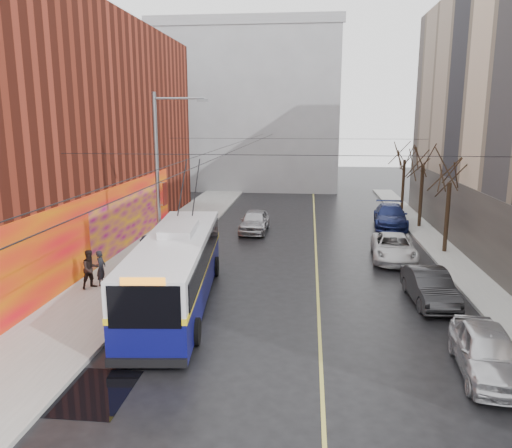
{
  "coord_description": "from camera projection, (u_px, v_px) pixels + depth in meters",
  "views": [
    {
      "loc": [
        0.97,
        -13.34,
        7.79
      ],
      "look_at": [
        -1.62,
        11.08,
        2.57
      ],
      "focal_mm": 35.0,
      "sensor_mm": 36.0,
      "label": 1
    }
  ],
  "objects": [
    {
      "name": "ground",
      "position": [
        271.0,
        388.0,
        14.7
      ],
      "size": [
        140.0,
        140.0,
        0.0
      ],
      "primitive_type": "plane",
      "color": "black",
      "rests_on": "ground"
    },
    {
      "name": "sidewalk_left",
      "position": [
        142.0,
        263.0,
        27.18
      ],
      "size": [
        4.0,
        60.0,
        0.15
      ],
      "primitive_type": "cube",
      "color": "gray",
      "rests_on": "ground"
    },
    {
      "name": "sidewalk_right",
      "position": [
        465.0,
        273.0,
        25.43
      ],
      "size": [
        2.0,
        60.0,
        0.15
      ],
      "primitive_type": "cube",
      "color": "gray",
      "rests_on": "ground"
    },
    {
      "name": "lane_line",
      "position": [
        316.0,
        259.0,
        28.16
      ],
      "size": [
        0.12,
        50.0,
        0.01
      ],
      "primitive_type": "cube",
      "color": "#BFB74C",
      "rests_on": "ground"
    },
    {
      "name": "building_left",
      "position": [
        12.0,
        133.0,
        28.51
      ],
      "size": [
        12.11,
        36.0,
        14.0
      ],
      "color": "#5C1E12",
      "rests_on": "ground"
    },
    {
      "name": "building_far",
      "position": [
        249.0,
        107.0,
        57.21
      ],
      "size": [
        20.5,
        12.1,
        18.0
      ],
      "color": "gray",
      "rests_on": "ground"
    },
    {
      "name": "streetlight_pole",
      "position": [
        161.0,
        181.0,
        24.05
      ],
      "size": [
        2.65,
        0.6,
        9.0
      ],
      "color": "slate",
      "rests_on": "ground"
    },
    {
      "name": "catenary_wires",
      "position": [
        247.0,
        146.0,
        28.03
      ],
      "size": [
        18.0,
        60.0,
        0.22
      ],
      "color": "black"
    },
    {
      "name": "tree_near",
      "position": [
        451.0,
        169.0,
        28.3
      ],
      "size": [
        3.2,
        3.2,
        6.4
      ],
      "color": "black",
      "rests_on": "ground"
    },
    {
      "name": "tree_mid",
      "position": [
        424.0,
        155.0,
        35.05
      ],
      "size": [
        3.2,
        3.2,
        6.68
      ],
      "color": "black",
      "rests_on": "ground"
    },
    {
      "name": "tree_far",
      "position": [
        405.0,
        151.0,
        41.88
      ],
      "size": [
        3.2,
        3.2,
        6.57
      ],
      "color": "black",
      "rests_on": "ground"
    },
    {
      "name": "puddle",
      "position": [
        83.0,
        392.0,
        14.49
      ],
      "size": [
        2.76,
        2.73,
        0.01
      ],
      "primitive_type": "cube",
      "color": "black",
      "rests_on": "ground"
    },
    {
      "name": "pigeons_flying",
      "position": [
        219.0,
        143.0,
        23.53
      ],
      "size": [
        3.11,
        2.62,
        2.22
      ],
      "color": "slate"
    },
    {
      "name": "trolleybus",
      "position": [
        177.0,
        268.0,
        21.04
      ],
      "size": [
        3.72,
        12.22,
        5.72
      ],
      "rotation": [
        0.0,
        0.0,
        0.1
      ],
      "color": "#0A0B4F",
      "rests_on": "ground"
    },
    {
      "name": "parked_car_a",
      "position": [
        487.0,
        352.0,
        15.35
      ],
      "size": [
        2.14,
        4.55,
        1.51
      ],
      "primitive_type": "imported",
      "rotation": [
        0.0,
        0.0,
        -0.08
      ],
      "color": "silver",
      "rests_on": "ground"
    },
    {
      "name": "parked_car_b",
      "position": [
        430.0,
        287.0,
        21.37
      ],
      "size": [
        1.77,
        4.44,
        1.44
      ],
      "primitive_type": "imported",
      "rotation": [
        0.0,
        0.0,
        0.06
      ],
      "color": "black",
      "rests_on": "ground"
    },
    {
      "name": "parked_car_c",
      "position": [
        394.0,
        247.0,
        27.92
      ],
      "size": [
        2.72,
        5.25,
        1.41
      ],
      "primitive_type": "imported",
      "rotation": [
        0.0,
        0.0,
        -0.08
      ],
      "color": "silver",
      "rests_on": "ground"
    },
    {
      "name": "parked_car_d",
      "position": [
        390.0,
        216.0,
        36.36
      ],
      "size": [
        2.8,
        5.8,
        1.63
      ],
      "primitive_type": "imported",
      "rotation": [
        0.0,
        0.0,
        -0.09
      ],
      "color": "navy",
      "rests_on": "ground"
    },
    {
      "name": "following_car",
      "position": [
        254.0,
        221.0,
        34.75
      ],
      "size": [
        1.96,
        4.6,
        1.55
      ],
      "primitive_type": "imported",
      "rotation": [
        0.0,
        0.0,
        -0.03
      ],
      "color": "#A5A5A9",
      "rests_on": "ground"
    },
    {
      "name": "pedestrian_a",
      "position": [
        101.0,
        268.0,
        23.17
      ],
      "size": [
        0.44,
        0.63,
        1.65
      ],
      "primitive_type": "imported",
      "rotation": [
        0.0,
        0.0,
        1.64
      ],
      "color": "black",
      "rests_on": "sidewalk_left"
    },
    {
      "name": "pedestrian_b",
      "position": [
        91.0,
        269.0,
        22.77
      ],
      "size": [
        1.08,
        1.11,
        1.79
      ],
      "primitive_type": "imported",
      "rotation": [
        0.0,
        0.0,
        0.88
      ],
      "color": "black",
      "rests_on": "sidewalk_left"
    },
    {
      "name": "pedestrian_c",
      "position": [
        147.0,
        253.0,
        25.42
      ],
      "size": [
        1.33,
        1.31,
        1.83
      ],
      "primitive_type": "imported",
      "rotation": [
        0.0,
        0.0,
        2.38
      ],
      "color": "black",
      "rests_on": "sidewalk_left"
    }
  ]
}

